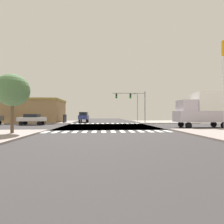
% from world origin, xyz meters
% --- Properties ---
extents(ground, '(90.00, 90.00, 0.05)m').
position_xyz_m(ground, '(0.00, 0.00, -0.03)').
color(ground, '#333031').
extents(sidewalk_corner_ne, '(12.00, 12.00, 0.14)m').
position_xyz_m(sidewalk_corner_ne, '(13.00, 12.00, 0.07)').
color(sidewalk_corner_ne, gray).
rests_on(sidewalk_corner_ne, ground).
extents(sidewalk_corner_nw, '(12.00, 12.00, 0.14)m').
position_xyz_m(sidewalk_corner_nw, '(-13.00, 12.00, 0.07)').
color(sidewalk_corner_nw, gray).
rests_on(sidewalk_corner_nw, ground).
extents(crosswalk_near, '(13.50, 2.00, 0.01)m').
position_xyz_m(crosswalk_near, '(-0.25, -7.30, 0.00)').
color(crosswalk_near, white).
rests_on(crosswalk_near, ground).
extents(crosswalk_far, '(13.50, 2.00, 0.01)m').
position_xyz_m(crosswalk_far, '(-0.25, 7.30, 0.00)').
color(crosswalk_far, white).
rests_on(crosswalk_far, ground).
extents(traffic_signal_mast, '(6.85, 0.55, 6.58)m').
position_xyz_m(traffic_signal_mast, '(5.35, 7.41, 4.87)').
color(traffic_signal_mast, gray).
rests_on(traffic_signal_mast, ground).
extents(street_lamp, '(1.78, 0.32, 7.16)m').
position_xyz_m(street_lamp, '(7.87, 14.71, 4.35)').
color(street_lamp, gray).
rests_on(street_lamp, ground).
extents(bank_building, '(16.18, 8.53, 5.22)m').
position_xyz_m(bank_building, '(-17.36, 12.18, 2.62)').
color(bank_building, '#95744C').
rests_on(bank_building, ground).
extents(sidewalk_tree, '(2.92, 2.92, 5.51)m').
position_xyz_m(sidewalk_tree, '(-9.11, -9.12, 4.03)').
color(sidewalk_tree, brown).
rests_on(sidewalk_tree, ground).
extents(suv_nearside_1, '(1.96, 4.60, 2.34)m').
position_xyz_m(suv_nearside_1, '(-5.00, 11.54, 1.39)').
color(suv_nearside_1, black).
rests_on(suv_nearside_1, ground).
extents(box_truck_queued_1, '(7.20, 2.40, 4.85)m').
position_xyz_m(box_truck_queued_1, '(12.99, -3.50, 2.56)').
color(box_truck_queued_1, black).
rests_on(box_truck_queued_1, ground).
extents(sedan_leading_2, '(4.30, 1.80, 1.88)m').
position_xyz_m(sedan_leading_2, '(-12.87, 3.50, 1.12)').
color(sedan_leading_2, black).
rests_on(sedan_leading_2, ground).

